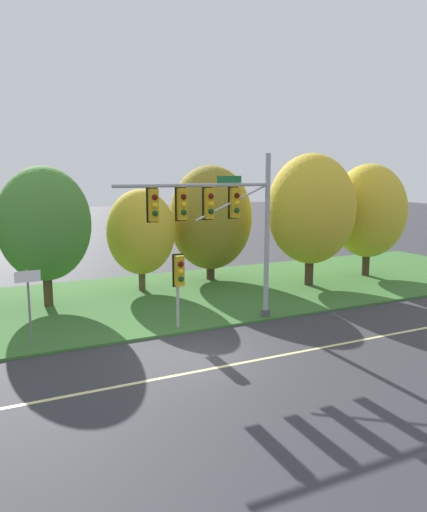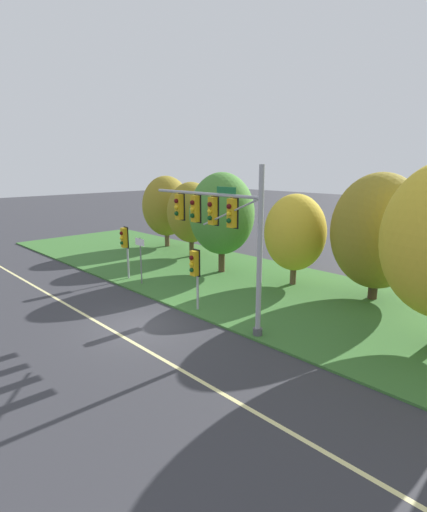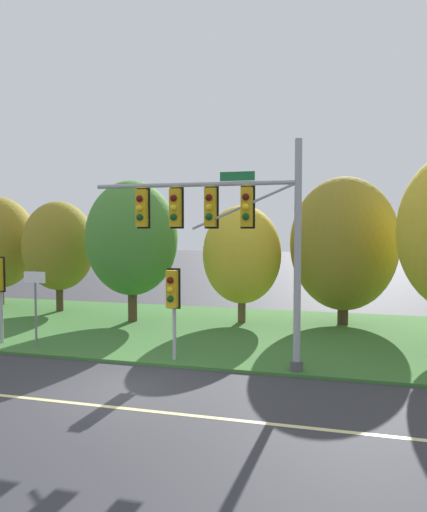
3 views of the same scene
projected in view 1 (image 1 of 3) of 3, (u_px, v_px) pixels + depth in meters
ground_plane at (200, 356)px, 17.41m from camera, size 160.00×160.00×0.00m
lane_stripe at (215, 368)px, 16.35m from camera, size 36.00×0.16×0.01m
grass_verge at (131, 301)px, 24.70m from camera, size 48.00×11.50×0.10m
traffic_signal_mast at (220, 216)px, 20.20m from camera, size 6.86×0.49×7.04m
pedestrian_signal_further_along at (179, 275)px, 19.85m from camera, size 0.46×0.55×3.05m
route_sign_post at (29, 296)px, 18.01m from camera, size 0.89×0.08×2.81m
tree_behind_signpost at (44, 224)px, 23.09m from camera, size 4.26×4.26×6.56m
tree_mid_verge at (141, 232)px, 26.34m from camera, size 3.60×3.60×5.39m
tree_tall_centre at (211, 218)px, 29.00m from camera, size 4.82×4.82×6.67m
tree_right_far at (311, 209)px, 27.42m from camera, size 4.84×4.84×7.29m
tree_furthest_back at (368, 211)px, 30.08m from camera, size 4.49×4.49×6.77m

